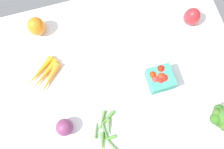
# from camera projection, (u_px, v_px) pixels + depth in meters

# --- Properties ---
(tablecloth) EXTENTS (1.04, 0.76, 0.02)m
(tablecloth) POSITION_uv_depth(u_px,v_px,m) (112.00, 77.00, 1.04)
(tablecloth) COLOR white
(tablecloth) RESTS_ON ground
(berry_basket) EXTENTS (0.09, 0.09, 0.08)m
(berry_basket) POSITION_uv_depth(u_px,v_px,m) (160.00, 79.00, 0.99)
(berry_basket) COLOR teal
(berry_basket) RESTS_ON tablecloth
(red_onion_near_basket) EXTENTS (0.07, 0.07, 0.07)m
(red_onion_near_basket) POSITION_uv_depth(u_px,v_px,m) (65.00, 127.00, 0.94)
(red_onion_near_basket) COLOR #72315A
(red_onion_near_basket) RESTS_ON tablecloth
(okra_pile) EXTENTS (0.10, 0.17, 0.02)m
(okra_pile) POSITION_uv_depth(u_px,v_px,m) (105.00, 132.00, 0.96)
(okra_pile) COLOR #53863B
(okra_pile) RESTS_ON tablecloth
(carrot_bunch) EXTENTS (0.16, 0.16, 0.03)m
(carrot_bunch) POSITION_uv_depth(u_px,v_px,m) (44.00, 75.00, 1.02)
(carrot_bunch) COLOR orange
(carrot_bunch) RESTS_ON tablecloth
(bell_pepper_red) EXTENTS (0.09, 0.09, 0.09)m
(bell_pepper_red) POSITION_uv_depth(u_px,v_px,m) (192.00, 17.00, 1.06)
(bell_pepper_red) COLOR red
(bell_pepper_red) RESTS_ON tablecloth
(broccoli_head) EXTENTS (0.09, 0.10, 0.12)m
(broccoli_head) POSITION_uv_depth(u_px,v_px,m) (222.00, 118.00, 0.91)
(broccoli_head) COLOR #96BF7F
(broccoli_head) RESTS_ON tablecloth
(bell_pepper_orange) EXTENTS (0.10, 0.10, 0.09)m
(bell_pepper_orange) POSITION_uv_depth(u_px,v_px,m) (36.00, 26.00, 1.04)
(bell_pepper_orange) COLOR orange
(bell_pepper_orange) RESTS_ON tablecloth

